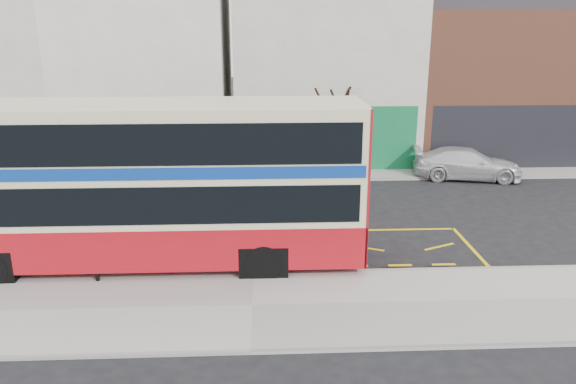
{
  "coord_description": "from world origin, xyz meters",
  "views": [
    {
      "loc": [
        0.33,
        -15.04,
        7.01
      ],
      "look_at": [
        1.1,
        2.0,
        1.81
      ],
      "focal_mm": 35.0,
      "sensor_mm": 36.0,
      "label": 1
    }
  ],
  "objects_px": {
    "double_decker_bus": "(153,183)",
    "car_white": "(467,164)",
    "car_grey": "(248,172)",
    "bus_stop_post": "(94,224)",
    "car_silver": "(56,174)",
    "street_tree_right": "(333,99)"
  },
  "relations": [
    {
      "from": "double_decker_bus",
      "to": "car_white",
      "type": "distance_m",
      "value": 15.66
    },
    {
      "from": "car_grey",
      "to": "double_decker_bus",
      "type": "bearing_deg",
      "value": 171.61
    },
    {
      "from": "car_white",
      "to": "double_decker_bus",
      "type": "bearing_deg",
      "value": 136.45
    },
    {
      "from": "double_decker_bus",
      "to": "bus_stop_post",
      "type": "relative_size",
      "value": 4.49
    },
    {
      "from": "car_silver",
      "to": "car_white",
      "type": "relative_size",
      "value": 0.92
    },
    {
      "from": "bus_stop_post",
      "to": "car_white",
      "type": "relative_size",
      "value": 0.55
    },
    {
      "from": "double_decker_bus",
      "to": "car_grey",
      "type": "distance_m",
      "value": 8.42
    },
    {
      "from": "car_silver",
      "to": "bus_stop_post",
      "type": "bearing_deg",
      "value": -159.24
    },
    {
      "from": "double_decker_bus",
      "to": "bus_stop_post",
      "type": "bearing_deg",
      "value": -136.19
    },
    {
      "from": "double_decker_bus",
      "to": "car_silver",
      "type": "bearing_deg",
      "value": 125.78
    },
    {
      "from": "bus_stop_post",
      "to": "car_silver",
      "type": "distance_m",
      "value": 10.19
    },
    {
      "from": "double_decker_bus",
      "to": "car_white",
      "type": "height_order",
      "value": "double_decker_bus"
    },
    {
      "from": "car_white",
      "to": "street_tree_right",
      "type": "distance_m",
      "value": 6.89
    },
    {
      "from": "double_decker_bus",
      "to": "car_white",
      "type": "xyz_separation_m",
      "value": [
        12.59,
        9.12,
        -1.84
      ]
    },
    {
      "from": "double_decker_bus",
      "to": "car_silver",
      "type": "xyz_separation_m",
      "value": [
        -5.66,
        7.88,
        -1.79
      ]
    },
    {
      "from": "car_silver",
      "to": "car_grey",
      "type": "bearing_deg",
      "value": -94.62
    },
    {
      "from": "double_decker_bus",
      "to": "car_white",
      "type": "relative_size",
      "value": 2.49
    },
    {
      "from": "car_grey",
      "to": "car_silver",
      "type": "bearing_deg",
      "value": 99.01
    },
    {
      "from": "street_tree_right",
      "to": "car_white",
      "type": "bearing_deg",
      "value": -8.69
    },
    {
      "from": "street_tree_right",
      "to": "car_grey",
      "type": "bearing_deg",
      "value": -150.33
    },
    {
      "from": "car_silver",
      "to": "street_tree_right",
      "type": "xyz_separation_m",
      "value": [
        12.07,
        2.19,
        2.84
      ]
    },
    {
      "from": "car_silver",
      "to": "street_tree_right",
      "type": "bearing_deg",
      "value": -84.07
    }
  ]
}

